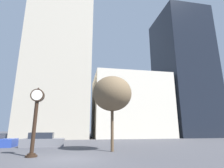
# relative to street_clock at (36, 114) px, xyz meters

# --- Properties ---
(ground_plane) EXTENTS (200.00, 200.00, 0.00)m
(ground_plane) POSITION_rel_street_clock_xyz_m (2.26, -1.17, -2.69)
(ground_plane) COLOR #424247
(building_tall_tower) EXTENTS (12.10, 12.00, 40.94)m
(building_tall_tower) POSITION_rel_street_clock_xyz_m (-1.41, 22.83, 17.78)
(building_tall_tower) COLOR #BCB29E
(building_tall_tower) RESTS_ON ground_plane
(building_storefront_row) EXTENTS (14.71, 12.00, 12.24)m
(building_storefront_row) POSITION_rel_street_clock_xyz_m (13.02, 22.83, 3.43)
(building_storefront_row) COLOR beige
(building_storefront_row) RESTS_ON ground_plane
(building_glass_modern) EXTENTS (10.16, 12.00, 28.92)m
(building_glass_modern) POSITION_rel_street_clock_xyz_m (26.21, 22.83, 11.77)
(building_glass_modern) COLOR black
(building_glass_modern) RESTS_ON ground_plane
(street_clock) EXTENTS (0.87, 0.73, 4.48)m
(street_clock) POSITION_rel_street_clock_xyz_m (0.00, 0.00, 0.00)
(street_clock) COLOR black
(street_clock) RESTS_ON ground_plane
(car_grey) EXTENTS (4.08, 1.89, 1.35)m
(car_grey) POSITION_rel_street_clock_xyz_m (-0.58, 6.65, -2.12)
(car_grey) COLOR slate
(car_grey) RESTS_ON ground_plane
(bare_tree) EXTENTS (3.25, 3.25, 6.05)m
(bare_tree) POSITION_rel_street_clock_xyz_m (5.51, 1.71, 1.88)
(bare_tree) COLOR brown
(bare_tree) RESTS_ON ground_plane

